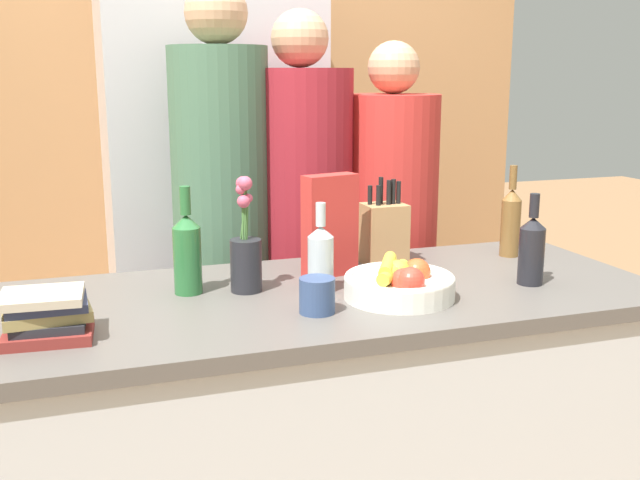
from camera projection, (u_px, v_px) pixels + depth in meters
kitchen_island at (331, 444)px, 2.11m from camera, size 1.79×0.76×0.90m
back_wall_wood at (214, 112)px, 3.38m from camera, size 2.99×0.12×2.60m
refrigerator at (211, 192)px, 3.08m from camera, size 0.83×0.63×1.99m
fruit_bowl at (400, 283)px, 1.93m from camera, size 0.29×0.29×0.10m
knife_block at (384, 233)px, 2.28m from camera, size 0.13×0.11×0.27m
flower_vase at (246, 253)px, 1.98m from camera, size 0.08×0.08×0.31m
cereal_box at (330, 225)px, 2.14m from camera, size 0.17×0.10×0.29m
coffee_mug at (317, 295)px, 1.82m from camera, size 0.09×0.12×0.09m
book_stack at (47, 316)px, 1.64m from camera, size 0.20×0.17×0.11m
bottle_oil at (187, 252)px, 1.96m from camera, size 0.07×0.07×0.29m
bottle_vinegar at (532, 249)px, 2.05m from camera, size 0.07×0.07×0.25m
bottle_wine at (321, 257)px, 1.99m from camera, size 0.07×0.07×0.24m
bottle_water at (511, 221)px, 2.37m from camera, size 0.06×0.06×0.29m
person_at_sink at (222, 215)px, 2.55m from camera, size 0.33×0.33×1.77m
person_in_blue at (301, 225)px, 2.67m from camera, size 0.37×0.37×1.69m
person_in_red_tee at (390, 236)px, 2.76m from camera, size 0.34×0.34×1.58m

